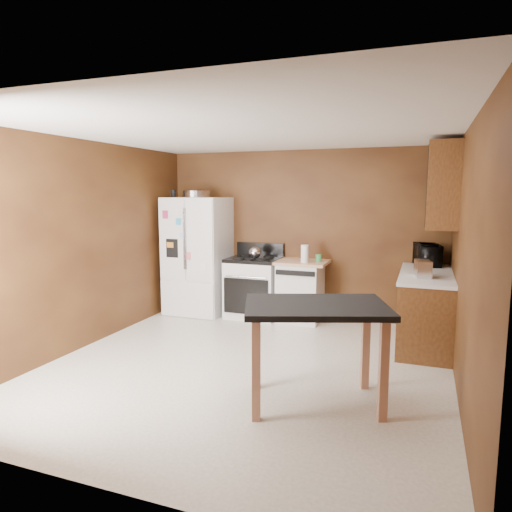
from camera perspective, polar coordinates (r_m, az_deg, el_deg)
The scene contains 18 objects.
floor at distance 5.10m, azimuth -1.16°, elevation -13.60°, with size 4.50×4.50×0.00m, color white.
ceiling at distance 4.79m, azimuth -1.24°, elevation 15.46°, with size 4.50×4.50×0.00m, color white.
wall_back at distance 6.92m, azimuth 5.65°, elevation 2.73°, with size 4.20×4.20×0.00m, color #5A3817.
wall_front at distance 2.85m, azimuth -18.09°, elevation -5.10°, with size 4.20×4.20×0.00m, color #5A3817.
wall_left at distance 5.88m, azimuth -20.60°, elevation 1.35°, with size 4.50×4.50×0.00m, color #5A3817.
wall_right at distance 4.47m, azimuth 24.70°, elevation -0.80°, with size 4.50×4.50×0.00m, color #5A3817.
roasting_pan at distance 7.09m, azimuth -7.44°, elevation 7.69°, with size 0.41×0.41×0.10m, color silver.
pen_cup at distance 7.18m, azimuth -10.31°, elevation 7.68°, with size 0.08×0.08×0.12m, color black.
kettle at distance 6.75m, azimuth -0.15°, elevation 0.42°, with size 0.18×0.18×0.18m, color silver.
paper_towel at distance 6.48m, azimuth 6.11°, elevation 0.27°, with size 0.11×0.11×0.25m, color white.
green_canister at distance 6.62m, azimuth 7.83°, elevation -0.23°, with size 0.09×0.09×0.10m, color #3C9C51.
toaster at distance 5.62m, azimuth 20.14°, elevation -1.52°, with size 0.16×0.27×0.19m, color silver.
microwave at distance 6.54m, azimuth 20.60°, elevation 0.06°, with size 0.48×0.33×0.27m, color black.
refrigerator at distance 7.16m, azimuth -7.29°, elevation 0.05°, with size 0.90×0.80×1.80m.
gas_range at distance 6.92m, azimuth -0.28°, elevation -3.84°, with size 0.76×0.68×1.10m.
dishwasher at distance 6.73m, azimuth 5.56°, elevation -4.29°, with size 0.78×0.63×0.89m.
right_cabinets at distance 5.98m, azimuth 20.97°, elevation -1.89°, with size 0.63×1.58×2.45m.
island at distance 4.06m, azimuth 7.49°, elevation -7.88°, with size 1.43×1.19×0.91m.
Camera 1 is at (1.74, -4.42, 1.87)m, focal length 32.00 mm.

